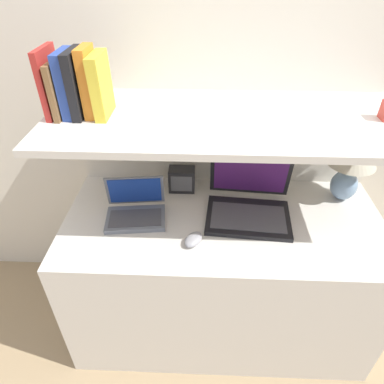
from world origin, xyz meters
name	(u,v)px	position (x,y,z in m)	size (l,w,h in m)	color
ground_plane	(218,375)	(0.00, 0.00, 0.00)	(12.00, 12.00, 0.00)	#9E8460
wall_back	(227,86)	(0.00, 0.72, 1.20)	(6.00, 0.05, 2.40)	silver
desk	(220,275)	(0.00, 0.33, 0.37)	(1.43, 0.65, 0.73)	silver
back_riser	(220,200)	(0.00, 0.67, 0.58)	(1.43, 0.04, 1.16)	silver
shelf	(230,120)	(0.00, 0.40, 1.18)	(1.43, 0.59, 0.03)	silver
table_lamp	(351,163)	(0.57, 0.52, 0.93)	(0.22, 0.22, 0.30)	#7593B2
laptop_large	(249,202)	(0.11, 0.39, 0.79)	(0.39, 0.35, 0.28)	black
laptop_small	(136,209)	(-0.40, 0.34, 0.77)	(0.28, 0.22, 0.17)	slate
computer_mouse	(193,239)	(-0.13, 0.18, 0.75)	(0.10, 0.11, 0.04)	#99999E
router_box	(182,179)	(-0.20, 0.55, 0.79)	(0.13, 0.08, 0.12)	black
book_red	(50,82)	(-0.67, 0.40, 1.31)	(0.02, 0.17, 0.25)	#A82823
book_brown	(59,88)	(-0.64, 0.40, 1.29)	(0.02, 0.18, 0.20)	brown
book_blue	(67,84)	(-0.61, 0.40, 1.31)	(0.03, 0.15, 0.24)	#284293
book_black	(77,84)	(-0.57, 0.40, 1.31)	(0.03, 0.17, 0.24)	black
book_orange	(89,82)	(-0.53, 0.40, 1.32)	(0.04, 0.13, 0.25)	orange
book_yellow	(101,86)	(-0.48, 0.40, 1.30)	(0.05, 0.16, 0.23)	gold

